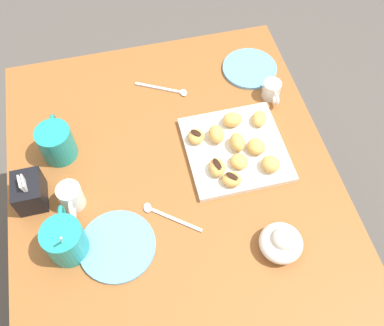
# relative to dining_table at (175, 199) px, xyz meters

# --- Properties ---
(ground_plane) EXTENTS (8.00, 8.00, 0.00)m
(ground_plane) POSITION_rel_dining_table_xyz_m (0.00, 0.00, -0.60)
(ground_plane) COLOR #514C47
(dining_table) EXTENTS (1.00, 0.85, 0.73)m
(dining_table) POSITION_rel_dining_table_xyz_m (0.00, 0.00, 0.00)
(dining_table) COLOR #935628
(dining_table) RESTS_ON ground_plane
(pastry_plate_square) EXTENTS (0.26, 0.26, 0.02)m
(pastry_plate_square) POSITION_rel_dining_table_xyz_m (0.04, -0.18, 0.14)
(pastry_plate_square) COLOR silver
(pastry_plate_square) RESTS_ON dining_table
(coffee_mug_teal_left) EXTENTS (0.14, 0.10, 0.15)m
(coffee_mug_teal_left) POSITION_rel_dining_table_xyz_m (-0.14, 0.28, 0.18)
(coffee_mug_teal_left) COLOR teal
(coffee_mug_teal_left) RESTS_ON dining_table
(coffee_mug_teal_right) EXTENTS (0.13, 0.09, 0.10)m
(coffee_mug_teal_right) POSITION_rel_dining_table_xyz_m (0.14, 0.28, 0.18)
(coffee_mug_teal_right) COLOR teal
(coffee_mug_teal_right) RESTS_ON dining_table
(cream_pitcher_white) EXTENTS (0.10, 0.06, 0.07)m
(cream_pitcher_white) POSITION_rel_dining_table_xyz_m (-0.02, 0.26, 0.17)
(cream_pitcher_white) COLOR silver
(cream_pitcher_white) RESTS_ON dining_table
(sugar_caddy) EXTENTS (0.09, 0.07, 0.11)m
(sugar_caddy) POSITION_rel_dining_table_xyz_m (0.02, 0.36, 0.17)
(sugar_caddy) COLOR black
(sugar_caddy) RESTS_ON dining_table
(ice_cream_bowl) EXTENTS (0.10, 0.10, 0.08)m
(ice_cream_bowl) POSITION_rel_dining_table_xyz_m (-0.25, -0.20, 0.16)
(ice_cream_bowl) COLOR silver
(ice_cream_bowl) RESTS_ON dining_table
(chocolate_sauce_pitcher) EXTENTS (0.09, 0.05, 0.06)m
(chocolate_sauce_pitcher) POSITION_rel_dining_table_xyz_m (0.20, -0.34, 0.16)
(chocolate_sauce_pitcher) COLOR silver
(chocolate_sauce_pitcher) RESTS_ON dining_table
(saucer_sky_left) EXTENTS (0.17, 0.17, 0.01)m
(saucer_sky_left) POSITION_rel_dining_table_xyz_m (0.32, -0.31, 0.14)
(saucer_sky_left) COLOR #66A8DB
(saucer_sky_left) RESTS_ON dining_table
(saucer_sky_right) EXTENTS (0.18, 0.18, 0.01)m
(saucer_sky_right) POSITION_rel_dining_table_xyz_m (-0.16, 0.17, 0.14)
(saucer_sky_right) COLOR #66A8DB
(saucer_sky_right) RESTS_ON dining_table
(loose_spoon_near_saucer) EXTENTS (0.11, 0.13, 0.01)m
(loose_spoon_near_saucer) POSITION_rel_dining_table_xyz_m (-0.11, 0.05, 0.13)
(loose_spoon_near_saucer) COLOR silver
(loose_spoon_near_saucer) RESTS_ON dining_table
(loose_spoon_by_plate) EXTENTS (0.09, 0.14, 0.01)m
(loose_spoon_by_plate) POSITION_rel_dining_table_xyz_m (0.29, -0.05, 0.13)
(loose_spoon_by_plate) COLOR silver
(loose_spoon_by_plate) RESTS_ON dining_table
(beignet_0) EXTENTS (0.06, 0.05, 0.03)m
(beignet_0) POSITION_rel_dining_table_xyz_m (-0.02, -0.11, 0.16)
(beignet_0) COLOR #DBA351
(beignet_0) RESTS_ON pastry_plate_square
(chocolate_drizzle_0) EXTENTS (0.04, 0.02, 0.00)m
(chocolate_drizzle_0) POSITION_rel_dining_table_xyz_m (-0.02, -0.11, 0.18)
(chocolate_drizzle_0) COLOR black
(chocolate_drizzle_0) RESTS_ON beignet_0
(beignet_1) EXTENTS (0.06, 0.06, 0.04)m
(beignet_1) POSITION_rel_dining_table_xyz_m (-0.04, -0.25, 0.16)
(beignet_1) COLOR #DBA351
(beignet_1) RESTS_ON pastry_plate_square
(beignet_2) EXTENTS (0.06, 0.06, 0.03)m
(beignet_2) POSITION_rel_dining_table_xyz_m (0.02, -0.23, 0.16)
(beignet_2) COLOR #DBA351
(beignet_2) RESTS_ON pastry_plate_square
(beignet_3) EXTENTS (0.07, 0.07, 0.03)m
(beignet_3) POSITION_rel_dining_table_xyz_m (-0.01, -0.17, 0.16)
(beignet_3) COLOR #DBA351
(beignet_3) RESTS_ON pastry_plate_square
(beignet_4) EXTENTS (0.06, 0.04, 0.04)m
(beignet_4) POSITION_rel_dining_table_xyz_m (0.04, -0.18, 0.17)
(beignet_4) COLOR #DBA351
(beignet_4) RESTS_ON pastry_plate_square
(beignet_5) EXTENTS (0.06, 0.06, 0.03)m
(beignet_5) POSITION_rel_dining_table_xyz_m (-0.06, -0.14, 0.16)
(beignet_5) COLOR #DBA351
(beignet_5) RESTS_ON pastry_plate_square
(chocolate_drizzle_5) EXTENTS (0.04, 0.04, 0.00)m
(chocolate_drizzle_5) POSITION_rel_dining_table_xyz_m (-0.06, -0.14, 0.18)
(chocolate_drizzle_5) COLOR black
(chocolate_drizzle_5) RESTS_ON beignet_5
(beignet_6) EXTENTS (0.06, 0.06, 0.03)m
(beignet_6) POSITION_rel_dining_table_xyz_m (0.11, -0.27, 0.16)
(beignet_6) COLOR #DBA351
(beignet_6) RESTS_ON pastry_plate_square
(beignet_7) EXTENTS (0.06, 0.06, 0.03)m
(beignet_7) POSITION_rel_dining_table_xyz_m (0.09, -0.08, 0.16)
(beignet_7) COLOR #DBA351
(beignet_7) RESTS_ON pastry_plate_square
(chocolate_drizzle_7) EXTENTS (0.03, 0.03, 0.00)m
(chocolate_drizzle_7) POSITION_rel_dining_table_xyz_m (0.09, -0.08, 0.18)
(chocolate_drizzle_7) COLOR black
(chocolate_drizzle_7) RESTS_ON beignet_7
(beignet_8) EXTENTS (0.06, 0.04, 0.04)m
(beignet_8) POSITION_rel_dining_table_xyz_m (0.08, -0.14, 0.17)
(beignet_8) COLOR #DBA351
(beignet_8) RESTS_ON pastry_plate_square
(beignet_9) EXTENTS (0.05, 0.06, 0.04)m
(beignet_9) POSITION_rel_dining_table_xyz_m (0.12, -0.19, 0.17)
(beignet_9) COLOR #DBA351
(beignet_9) RESTS_ON pastry_plate_square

